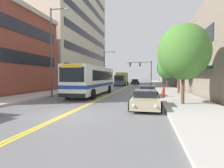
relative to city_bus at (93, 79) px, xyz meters
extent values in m
plane|color=slate|center=(1.85, 26.55, -1.82)|extent=(240.00, 240.00, 0.00)
cube|color=#B2ADA5|center=(-5.56, 26.55, -1.73)|extent=(3.82, 106.00, 0.17)
cube|color=#B2ADA5|center=(9.26, 26.55, -1.73)|extent=(3.82, 106.00, 0.17)
cube|color=yellow|center=(1.75, 26.55, -1.81)|extent=(0.14, 106.00, 0.01)
cube|color=yellow|center=(1.95, 26.55, -1.81)|extent=(0.14, 106.00, 0.01)
cube|color=#B2A893|center=(-7.60, -2.27, 8.50)|extent=(0.24, 15.69, 0.60)
cube|color=black|center=(-7.68, -2.27, 2.45)|extent=(0.08, 13.81, 1.40)
cube|color=black|center=(-7.68, -2.27, 5.86)|extent=(0.08, 13.81, 1.40)
cube|color=beige|center=(-13.72, 21.75, 11.74)|extent=(12.00, 29.79, 27.11)
cube|color=black|center=(-7.68, 21.75, 2.05)|extent=(0.08, 27.41, 1.40)
cube|color=black|center=(-7.68, 21.75, 5.93)|extent=(0.08, 27.41, 1.40)
cube|color=black|center=(-7.68, 21.75, 9.80)|extent=(0.08, 27.41, 1.40)
cube|color=black|center=(-7.68, 21.75, 13.67)|extent=(0.08, 27.41, 1.40)
cube|color=black|center=(-7.68, 21.75, 17.55)|extent=(0.08, 27.41, 1.40)
cube|color=gray|center=(15.42, 26.55, 2.82)|extent=(8.00, 68.00, 9.27)
cube|color=#1E4C28|center=(10.87, 26.55, 1.08)|extent=(1.10, 61.20, 0.24)
cube|color=black|center=(11.38, 26.55, 3.93)|extent=(0.08, 61.20, 1.40)
cube|color=silver|center=(0.00, -0.10, -0.03)|extent=(2.49, 11.37, 2.87)
cube|color=navy|center=(0.00, -0.10, -0.61)|extent=(2.51, 11.39, 0.32)
cube|color=black|center=(0.00, 0.47, 0.43)|extent=(2.52, 8.87, 1.03)
cube|color=black|center=(0.00, -5.81, 0.48)|extent=(2.24, 0.04, 1.26)
cube|color=yellow|center=(0.00, -5.82, 1.20)|extent=(1.79, 0.06, 0.28)
cube|color=black|center=(0.00, -5.83, -1.29)|extent=(2.44, 0.08, 0.32)
cylinder|color=black|center=(-1.27, -3.97, -1.32)|extent=(0.30, 1.00, 1.00)
cylinder|color=black|center=(1.27, -3.97, -1.32)|extent=(0.30, 1.00, 1.00)
cylinder|color=black|center=(-1.27, 3.03, -1.32)|extent=(0.30, 1.00, 1.00)
cylinder|color=black|center=(1.27, 3.03, -1.32)|extent=(0.30, 1.00, 1.00)
cube|color=#232328|center=(-2.45, 13.98, -1.33)|extent=(1.71, 4.75, 0.62)
cube|color=black|center=(-2.45, 14.17, -0.79)|extent=(1.47, 2.09, 0.47)
cylinder|color=black|center=(-3.33, 12.51, -1.49)|extent=(0.22, 0.65, 0.65)
cylinder|color=black|center=(-1.58, 12.51, -1.49)|extent=(0.22, 0.65, 0.65)
cylinder|color=black|center=(-3.33, 15.46, -1.49)|extent=(0.22, 0.65, 0.65)
cylinder|color=black|center=(-1.58, 15.46, -1.49)|extent=(0.22, 0.65, 0.65)
sphere|color=silver|center=(-3.05, 11.59, -1.30)|extent=(0.16, 0.16, 0.16)
sphere|color=silver|center=(-1.86, 11.59, -1.30)|extent=(0.16, 0.16, 0.16)
cube|color=red|center=(-3.07, 16.37, -1.30)|extent=(0.18, 0.04, 0.10)
cube|color=red|center=(-1.84, 16.37, -1.30)|extent=(0.18, 0.04, 0.10)
cube|color=#BCAD89|center=(6.14, -7.52, -1.35)|extent=(1.71, 4.53, 0.57)
cube|color=black|center=(6.14, -7.34, -0.84)|extent=(1.47, 1.99, 0.43)
cylinder|color=black|center=(5.27, -8.93, -1.49)|extent=(0.22, 0.66, 0.66)
cylinder|color=black|center=(7.02, -8.93, -1.49)|extent=(0.22, 0.66, 0.66)
cylinder|color=black|center=(5.27, -6.12, -1.49)|extent=(0.22, 0.66, 0.66)
cylinder|color=black|center=(7.02, -6.12, -1.49)|extent=(0.22, 0.66, 0.66)
sphere|color=silver|center=(5.54, -9.81, -1.32)|extent=(0.16, 0.16, 0.16)
sphere|color=silver|center=(6.74, -9.81, -1.32)|extent=(0.16, 0.16, 0.16)
cube|color=red|center=(5.53, -5.25, -1.32)|extent=(0.18, 0.04, 0.10)
cube|color=red|center=(6.76, -5.25, -1.32)|extent=(0.18, 0.04, 0.10)
cube|color=#B7B7BC|center=(6.25, -1.15, -1.34)|extent=(1.73, 4.12, 0.57)
cube|color=black|center=(6.25, -0.99, -0.85)|extent=(1.49, 1.81, 0.41)
cylinder|color=black|center=(5.36, -2.43, -1.47)|extent=(0.22, 0.70, 0.70)
cylinder|color=black|center=(7.14, -2.43, -1.47)|extent=(0.22, 0.70, 0.70)
cylinder|color=black|center=(5.36, 0.12, -1.47)|extent=(0.22, 0.70, 0.70)
cylinder|color=black|center=(7.14, 0.12, -1.47)|extent=(0.22, 0.70, 0.70)
sphere|color=silver|center=(5.64, -3.24, -1.31)|extent=(0.16, 0.16, 0.16)
sphere|color=silver|center=(6.85, -3.24, -1.31)|extent=(0.16, 0.16, 0.16)
cube|color=red|center=(5.62, 0.92, -1.31)|extent=(0.18, 0.04, 0.10)
cube|color=red|center=(6.87, 0.92, -1.31)|extent=(0.18, 0.04, 0.10)
cube|color=#19234C|center=(2.54, 31.81, -1.27)|extent=(1.92, 4.69, 0.73)
cube|color=black|center=(2.54, 31.99, -0.64)|extent=(1.65, 2.06, 0.54)
cylinder|color=black|center=(1.55, 30.35, -1.49)|extent=(0.22, 0.65, 0.65)
cylinder|color=black|center=(3.52, 30.35, -1.49)|extent=(0.22, 0.65, 0.65)
cylinder|color=black|center=(1.55, 33.26, -1.49)|extent=(0.22, 0.65, 0.65)
cylinder|color=black|center=(3.52, 33.26, -1.49)|extent=(0.22, 0.65, 0.65)
sphere|color=silver|center=(1.86, 29.44, -1.24)|extent=(0.16, 0.16, 0.16)
sphere|color=silver|center=(3.21, 29.44, -1.24)|extent=(0.16, 0.16, 0.16)
cube|color=red|center=(1.85, 34.16, -1.24)|extent=(0.18, 0.04, 0.10)
cube|color=red|center=(3.23, 34.16, -1.24)|extent=(0.18, 0.04, 0.10)
cube|color=#475675|center=(-0.10, 20.03, -0.42)|extent=(2.30, 2.13, 2.29)
cube|color=black|center=(-0.10, 18.94, -0.01)|extent=(1.95, 0.04, 1.01)
cube|color=yellow|center=(-0.10, 23.59, -0.11)|extent=(2.35, 4.98, 2.92)
cylinder|color=black|center=(-1.28, 20.03, -1.40)|extent=(0.28, 0.84, 0.84)
cylinder|color=black|center=(1.08, 20.03, -1.40)|extent=(0.28, 0.84, 0.84)
cylinder|color=black|center=(-1.28, 25.08, -1.40)|extent=(0.28, 0.84, 0.84)
cylinder|color=black|center=(1.08, 25.08, -1.40)|extent=(0.28, 0.84, 0.84)
cylinder|color=#47474C|center=(7.05, 28.06, 1.37)|extent=(0.18, 0.18, 6.37)
cylinder|color=#47474C|center=(3.76, 28.06, 4.20)|extent=(6.59, 0.11, 0.11)
cube|color=black|center=(4.09, 28.06, 3.60)|extent=(0.34, 0.26, 0.92)
sphere|color=red|center=(4.09, 27.90, 3.88)|extent=(0.18, 0.18, 0.18)
sphere|color=yellow|center=(4.09, 27.90, 3.60)|extent=(0.18, 0.18, 0.18)
sphere|color=green|center=(4.09, 27.90, 3.32)|extent=(0.18, 0.18, 0.18)
cylinder|color=black|center=(4.09, 28.06, 4.13)|extent=(0.02, 0.02, 0.14)
cube|color=black|center=(1.45, 28.06, 3.60)|extent=(0.34, 0.26, 0.92)
sphere|color=red|center=(1.45, 27.90, 3.88)|extent=(0.18, 0.18, 0.18)
sphere|color=yellow|center=(1.45, 27.90, 3.60)|extent=(0.18, 0.18, 0.18)
sphere|color=green|center=(1.45, 27.90, 3.32)|extent=(0.18, 0.18, 0.18)
cylinder|color=black|center=(1.45, 28.06, 4.13)|extent=(0.02, 0.02, 0.14)
cylinder|color=#47474C|center=(-3.45, -3.12, 2.73)|extent=(0.16, 0.16, 9.09)
cylinder|color=#47474C|center=(-2.57, -3.12, 7.12)|extent=(1.75, 0.10, 0.10)
ellipsoid|color=#B2B2B7|center=(-1.70, -3.12, 7.02)|extent=(0.56, 0.28, 0.20)
cylinder|color=#47474C|center=(-3.45, 18.72, 2.10)|extent=(0.16, 0.16, 7.83)
cylinder|color=#47474C|center=(-2.31, 18.72, 5.86)|extent=(2.29, 0.10, 0.10)
ellipsoid|color=#B2B2B7|center=(-1.16, 18.72, 5.76)|extent=(0.56, 0.28, 0.20)
cylinder|color=brown|center=(8.75, -6.27, -0.56)|extent=(0.23, 0.23, 2.17)
ellipsoid|color=#42752D|center=(8.75, -6.27, 2.06)|extent=(3.59, 3.59, 3.95)
cylinder|color=brown|center=(9.91, 2.76, -0.39)|extent=(0.26, 0.26, 2.52)
ellipsoid|color=#2D6B28|center=(9.91, 2.76, 2.02)|extent=(2.70, 2.70, 2.97)
cylinder|color=brown|center=(9.67, 13.68, -0.61)|extent=(0.25, 0.25, 2.08)
ellipsoid|color=#387F33|center=(9.67, 13.68, 1.98)|extent=(3.63, 3.63, 3.99)
cylinder|color=red|center=(7.80, -1.74, -1.27)|extent=(0.24, 0.24, 0.76)
sphere|color=red|center=(7.80, -1.74, -0.82)|extent=(0.21, 0.21, 0.21)
cylinder|color=red|center=(7.64, -1.74, -1.18)|extent=(0.08, 0.11, 0.11)
camera|label=1|loc=(6.33, -19.46, 0.28)|focal=28.00mm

